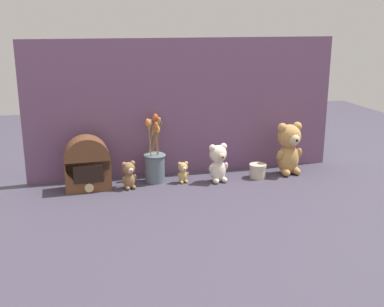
{
  "coord_description": "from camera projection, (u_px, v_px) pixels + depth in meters",
  "views": [
    {
      "loc": [
        -0.53,
        -2.15,
        0.77
      ],
      "look_at": [
        0.0,
        0.02,
        0.14
      ],
      "focal_mm": 45.0,
      "sensor_mm": 36.0,
      "label": 1
    }
  ],
  "objects": [
    {
      "name": "teddy_bear_small",
      "position": [
        129.0,
        174.0,
        2.24
      ],
      "size": [
        0.08,
        0.07,
        0.13
      ],
      "color": "olive",
      "rests_on": "ground"
    },
    {
      "name": "decorative_tin_tall",
      "position": [
        257.0,
        170.0,
        2.41
      ],
      "size": [
        0.09,
        0.09,
        0.07
      ],
      "color": "beige",
      "rests_on": "ground"
    },
    {
      "name": "teddy_bear_large",
      "position": [
        289.0,
        147.0,
        2.44
      ],
      "size": [
        0.15,
        0.14,
        0.27
      ],
      "color": "tan",
      "rests_on": "ground"
    },
    {
      "name": "flower_vase",
      "position": [
        155.0,
        162.0,
        2.33
      ],
      "size": [
        0.11,
        0.14,
        0.33
      ],
      "color": "slate",
      "rests_on": "ground"
    },
    {
      "name": "backdrop_wall",
      "position": [
        185.0,
        108.0,
        2.41
      ],
      "size": [
        1.57,
        0.02,
        0.68
      ],
      "color": "#704C70",
      "rests_on": "ground"
    },
    {
      "name": "vintage_radio",
      "position": [
        87.0,
        165.0,
        2.23
      ],
      "size": [
        0.21,
        0.13,
        0.25
      ],
      "color": "brown",
      "rests_on": "ground"
    },
    {
      "name": "ground_plane",
      "position": [
        193.0,
        183.0,
        2.34
      ],
      "size": [
        4.0,
        4.0,
        0.0
      ],
      "primitive_type": "plane",
      "color": "#3D3847"
    },
    {
      "name": "teddy_bear_medium",
      "position": [
        218.0,
        162.0,
        2.33
      ],
      "size": [
        0.11,
        0.1,
        0.19
      ],
      "color": "beige",
      "rests_on": "ground"
    },
    {
      "name": "teddy_bear_tiny",
      "position": [
        183.0,
        172.0,
        2.33
      ],
      "size": [
        0.06,
        0.05,
        0.11
      ],
      "color": "tan",
      "rests_on": "ground"
    }
  ]
}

